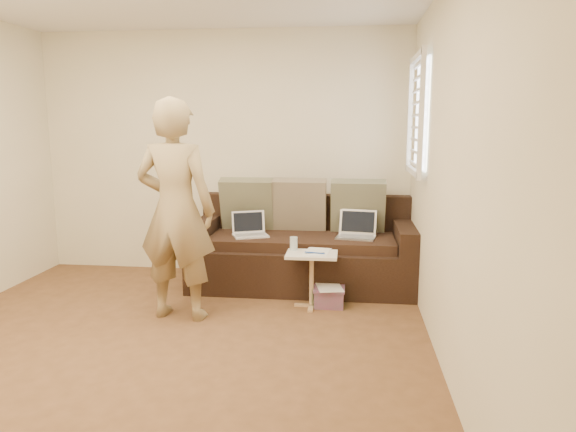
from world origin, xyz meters
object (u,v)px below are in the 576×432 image
at_px(person, 176,210).
at_px(sofa, 302,244).
at_px(drinking_glass, 294,243).
at_px(laptop_silver, 356,238).
at_px(laptop_white, 251,236).
at_px(side_table, 312,280).
at_px(striped_box, 329,296).

bearing_deg(person, sofa, -128.51).
bearing_deg(drinking_glass, person, -153.10).
xyz_separation_m(laptop_silver, drinking_glass, (-0.56, -0.46, 0.04)).
xyz_separation_m(sofa, laptop_white, (-0.50, -0.12, 0.10)).
distance_m(laptop_white, side_table, 0.87).
relative_size(sofa, side_table, 4.44).
relative_size(laptop_silver, striped_box, 1.33).
height_order(laptop_white, drinking_glass, laptop_white).
bearing_deg(laptop_silver, person, -138.88).
bearing_deg(side_table, sofa, 102.69).
relative_size(person, striped_box, 6.60).
xyz_separation_m(laptop_white, side_table, (0.65, -0.51, -0.27)).
relative_size(laptop_silver, drinking_glass, 3.09).
distance_m(side_table, striped_box, 0.23).
height_order(sofa, laptop_silver, sofa).
bearing_deg(sofa, drinking_glass, -93.34).
distance_m(sofa, person, 1.47).
xyz_separation_m(sofa, drinking_glass, (-0.03, -0.53, 0.13)).
distance_m(laptop_silver, striped_box, 0.71).
distance_m(person, side_table, 1.34).
distance_m(sofa, laptop_white, 0.53).
bearing_deg(striped_box, laptop_white, 150.25).
distance_m(laptop_silver, side_table, 0.73).
height_order(person, drinking_glass, person).
bearing_deg(striped_box, laptop_silver, 65.40).
relative_size(sofa, striped_box, 7.87).
xyz_separation_m(laptop_white, drinking_glass, (0.47, -0.41, 0.04)).
distance_m(laptop_white, striped_box, 1.02).
height_order(sofa, laptop_white, sofa).
height_order(sofa, striped_box, sofa).
distance_m(person, drinking_glass, 1.11).
bearing_deg(laptop_silver, side_table, -115.81).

